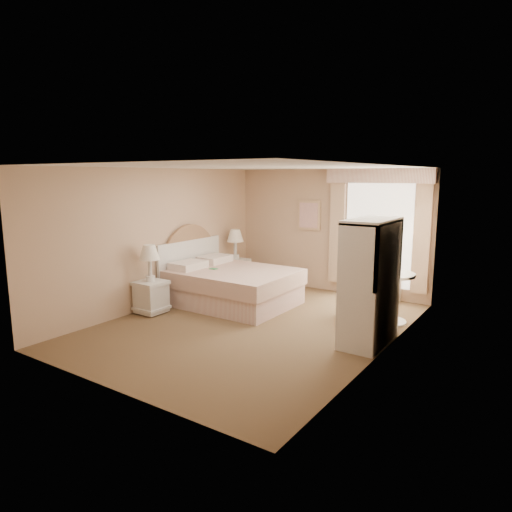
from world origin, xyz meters
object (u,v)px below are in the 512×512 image
Objects in this scene: nightstand_far at (235,265)px; round_table at (390,289)px; nightstand_near at (151,288)px; armoire at (370,293)px; bed at (228,284)px; cafe_chair at (351,286)px.

nightstand_far reaches higher than round_table.
nightstand_near is 1.43× the size of round_table.
nightstand_near is 3.74m from armoire.
armoire is at bearing -86.71° from round_table.
bed reaches higher than nightstand_near.
cafe_chair is at bearing -11.46° from nightstand_far.
cafe_chair is (-0.69, 0.06, -0.05)m from round_table.
armoire is (0.06, -1.08, 0.19)m from round_table.
nightstand_far is at bearing 120.84° from bed.
bed is 1.24× the size of armoire.
armoire reaches higher than cafe_chair.
cafe_chair reaches higher than round_table.
round_table is (2.87, 0.56, 0.18)m from bed.
nightstand_far is (0.00, 2.46, 0.01)m from nightstand_near.
round_table is at bearing 93.29° from armoire.
nightstand_far is (-0.72, 1.21, 0.09)m from bed.
nightstand_near reaches higher than cafe_chair.
bed is at bearing -59.16° from nightstand_far.
bed reaches higher than nightstand_far.
bed is at bearing 169.96° from armoire.
bed is 3.00m from armoire.
armoire reaches higher than bed.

